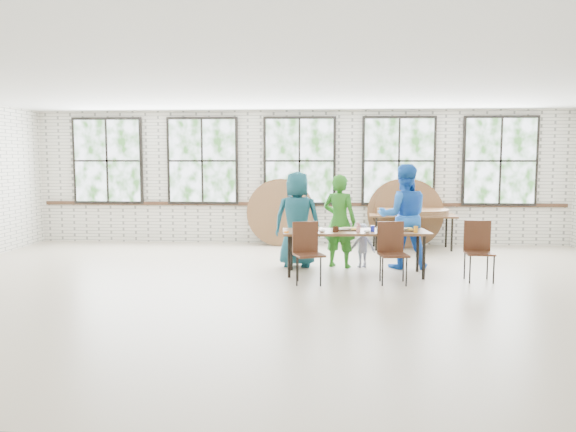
# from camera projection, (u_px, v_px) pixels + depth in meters

# --- Properties ---
(room) EXTENTS (12.00, 12.00, 12.00)m
(room) POSITION_uv_depth(u_px,v_px,m) (299.00, 163.00, 12.56)
(room) COLOR #B9A793
(room) RESTS_ON ground
(dining_table) EXTENTS (2.45, 0.98, 0.74)m
(dining_table) POSITION_uv_depth(u_px,v_px,m) (355.00, 234.00, 9.29)
(dining_table) COLOR brown
(dining_table) RESTS_ON ground
(chair_near_left) EXTENTS (0.53, 0.53, 0.95)m
(chair_near_left) POSITION_uv_depth(u_px,v_px,m) (307.00, 247.00, 8.72)
(chair_near_left) COLOR #482718
(chair_near_left) RESTS_ON ground
(chair_near_right) EXTENTS (0.48, 0.46, 0.95)m
(chair_near_right) POSITION_uv_depth(u_px,v_px,m) (392.00, 247.00, 8.73)
(chair_near_right) COLOR #482718
(chair_near_right) RESTS_ON ground
(chair_spare) EXTENTS (0.44, 0.42, 0.95)m
(chair_spare) POSITION_uv_depth(u_px,v_px,m) (478.00, 245.00, 8.89)
(chair_spare) COLOR #482718
(chair_spare) RESTS_ON ground
(adult_teal) EXTENTS (0.88, 0.62, 1.71)m
(adult_teal) POSITION_uv_depth(u_px,v_px,m) (297.00, 219.00, 9.99)
(adult_teal) COLOR navy
(adult_teal) RESTS_ON ground
(adult_green) EXTENTS (0.71, 0.60, 1.65)m
(adult_green) POSITION_uv_depth(u_px,v_px,m) (339.00, 221.00, 9.94)
(adult_green) COLOR #29761F
(adult_green) RESTS_ON ground
(toddler) EXTENTS (0.57, 0.43, 0.78)m
(toddler) POSITION_uv_depth(u_px,v_px,m) (362.00, 245.00, 9.96)
(toddler) COLOR #141740
(toddler) RESTS_ON ground
(adult_blue) EXTENTS (0.91, 0.72, 1.83)m
(adult_blue) POSITION_uv_depth(u_px,v_px,m) (403.00, 216.00, 9.86)
(adult_blue) COLOR blue
(adult_blue) RESTS_ON ground
(storage_table) EXTENTS (1.84, 0.84, 0.74)m
(storage_table) POSITION_uv_depth(u_px,v_px,m) (412.00, 217.00, 11.94)
(storage_table) COLOR brown
(storage_table) RESTS_ON ground
(tabletop_clutter) EXTENTS (2.00, 0.59, 0.11)m
(tabletop_clutter) POSITION_uv_depth(u_px,v_px,m) (361.00, 230.00, 9.24)
(tabletop_clutter) COLOR black
(tabletop_clutter) RESTS_ON dining_table
(round_tops_stacked) EXTENTS (1.50, 1.50, 0.13)m
(round_tops_stacked) POSITION_uv_depth(u_px,v_px,m) (412.00, 212.00, 11.93)
(round_tops_stacked) COLOR brown
(round_tops_stacked) RESTS_ON storage_table
(round_tops_leaning) EXTENTS (4.30, 0.39, 1.49)m
(round_tops_leaning) POSITION_uv_depth(u_px,v_px,m) (363.00, 213.00, 12.28)
(round_tops_leaning) COLOR brown
(round_tops_leaning) RESTS_ON ground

